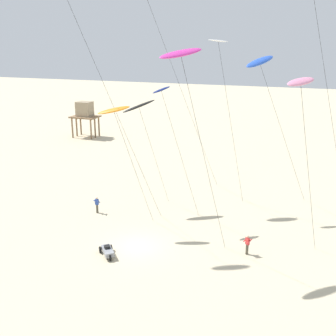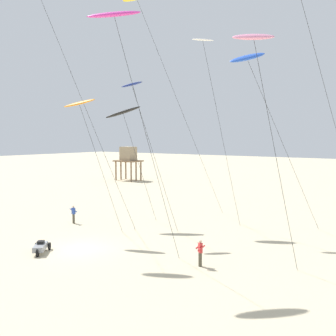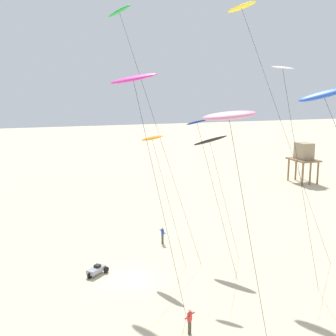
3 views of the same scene
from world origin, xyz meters
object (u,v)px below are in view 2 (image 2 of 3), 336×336
object	(u,v)px
kite_white	(204,48)
kite_flyer_nearest	(74,214)
kite_black	(123,113)
kite_orange	(80,104)
stilt_house	(128,157)
beach_buggy	(41,247)
kite_yellow	(138,0)
kite_magenta	(115,16)
kite_flyer_middle	(200,252)
kite_pink	(254,38)
kite_navy	(133,88)
kite_blue	(248,58)

from	to	relation	value
kite_white	kite_flyer_nearest	size ratio (longest dim) A/B	9.91
kite_black	kite_orange	bearing A→B (deg)	-89.29
kite_white	stilt_house	xyz separation A→B (m)	(-29.16, 23.06, -11.28)
beach_buggy	kite_yellow	bearing A→B (deg)	100.86
kite_magenta	kite_orange	xyz separation A→B (m)	(-7.06, 3.29, -4.81)
kite_flyer_nearest	kite_flyer_middle	distance (m)	15.72
kite_magenta	kite_yellow	bearing A→B (deg)	124.07
kite_pink	kite_magenta	bearing A→B (deg)	-159.13
kite_orange	kite_flyer_middle	distance (m)	15.59
kite_yellow	kite_orange	xyz separation A→B (m)	(0.95, -8.55, -10.90)
kite_yellow	kite_magenta	bearing A→B (deg)	-55.93
kite_magenta	kite_orange	bearing A→B (deg)	155.02
kite_orange	beach_buggy	bearing A→B (deg)	-72.05
kite_pink	beach_buggy	bearing A→B (deg)	-159.38
kite_navy	kite_flyer_middle	size ratio (longest dim) A/B	7.57
kite_navy	beach_buggy	world-z (taller)	kite_navy
kite_yellow	stilt_house	size ratio (longest dim) A/B	3.57
kite_magenta	kite_flyer_middle	bearing A→B (deg)	22.54
kite_orange	stilt_house	size ratio (longest dim) A/B	1.80
kite_flyer_nearest	stilt_house	world-z (taller)	stilt_house
kite_navy	kite_flyer_nearest	bearing A→B (deg)	-172.96
kite_magenta	kite_flyer_nearest	size ratio (longest dim) A/B	9.64
kite_white	kite_orange	distance (m)	11.73
kite_magenta	kite_flyer_nearest	bearing A→B (deg)	153.32
kite_flyer_nearest	beach_buggy	bearing A→B (deg)	-55.06
kite_pink	kite_black	world-z (taller)	kite_pink
kite_yellow	kite_pink	bearing A→B (deg)	-29.08
kite_navy	kite_blue	bearing A→B (deg)	38.13
beach_buggy	kite_magenta	bearing A→B (deg)	20.24
kite_black	kite_magenta	world-z (taller)	kite_magenta
kite_navy	stilt_house	xyz separation A→B (m)	(-25.43, 28.20, -7.58)
kite_white	kite_black	world-z (taller)	kite_white
kite_white	kite_flyer_nearest	xyz separation A→B (m)	(-10.39, -5.96, -14.82)
kite_flyer_nearest	stilt_house	xyz separation A→B (m)	(-18.77, 29.02, 3.54)
kite_black	kite_magenta	size ratio (longest dim) A/B	0.68
kite_magenta	kite_orange	size ratio (longest dim) A/B	1.43
beach_buggy	kite_flyer_nearest	bearing A→B (deg)	124.94
kite_navy	kite_black	bearing A→B (deg)	143.08
kite_yellow	kite_flyer_nearest	world-z (taller)	kite_yellow
kite_flyer_nearest	kite_white	bearing A→B (deg)	29.86
kite_black	kite_navy	xyz separation A→B (m)	(3.40, -2.55, 1.75)
kite_white	kite_flyer_middle	size ratio (longest dim) A/B	9.91
kite_yellow	kite_magenta	world-z (taller)	kite_yellow
kite_black	stilt_house	xyz separation A→B (m)	(-22.03, 25.64, -5.83)
kite_flyer_nearest	stilt_house	bearing A→B (deg)	122.90
kite_magenta	kite_blue	size ratio (longest dim) A/B	1.05
kite_yellow	kite_flyer_middle	size ratio (longest dim) A/B	13.37
kite_pink	kite_black	xyz separation A→B (m)	(-15.01, 5.59, -3.30)
kite_navy	kite_flyer_nearest	xyz separation A→B (m)	(-6.65, -0.82, -11.12)
kite_white	kite_blue	bearing A→B (deg)	10.76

